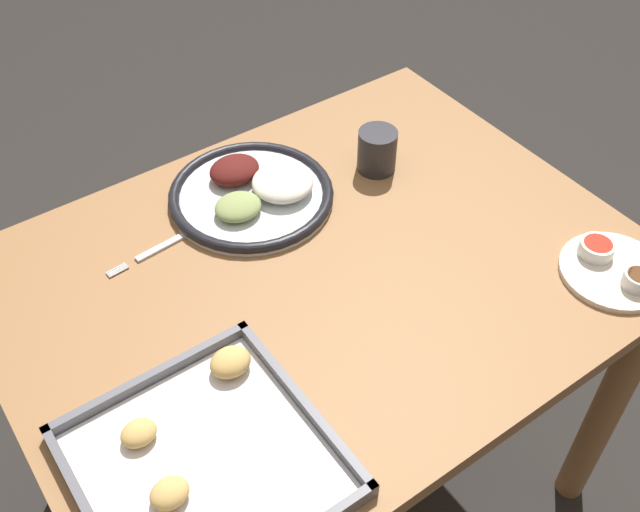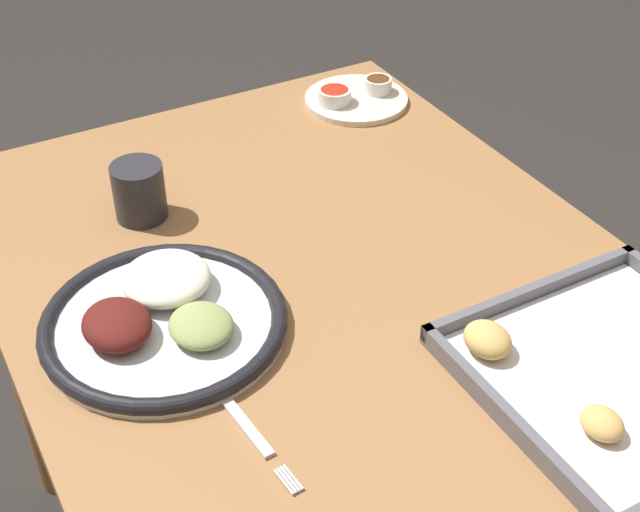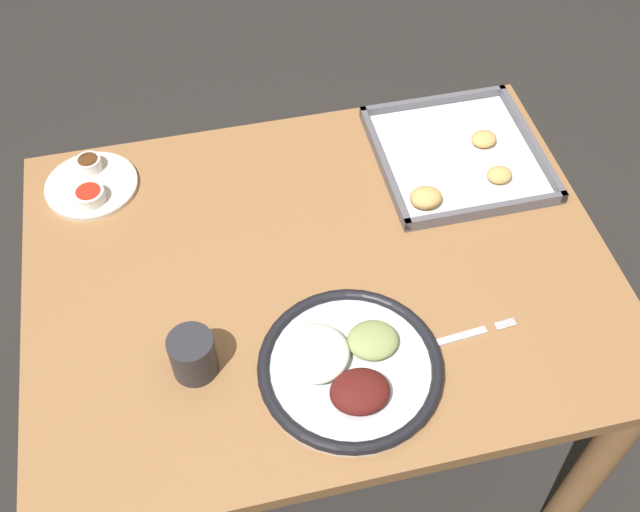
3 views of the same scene
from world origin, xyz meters
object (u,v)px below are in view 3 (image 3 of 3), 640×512
dinner_plate (347,366)px  baking_tray (458,158)px  drinking_cup (193,355)px  saucer_plate (91,184)px  fork (452,339)px

dinner_plate → baking_tray: (0.32, 0.40, -0.00)m
baking_tray → drinking_cup: 0.65m
saucer_plate → drinking_cup: 0.45m
baking_tray → saucer_plate: bearing=172.8°
dinner_plate → fork: bearing=5.4°
dinner_plate → baking_tray: bearing=50.9°
saucer_plate → drinking_cup: bearing=-71.4°
fork → saucer_plate: size_ratio=1.17×
fork → drinking_cup: drinking_cup is taller
dinner_plate → baking_tray: size_ratio=0.91×
saucer_plate → drinking_cup: size_ratio=2.16×
dinner_plate → drinking_cup: (-0.23, 0.06, 0.03)m
dinner_plate → drinking_cup: 0.24m
saucer_plate → baking_tray: baking_tray is taller
fork → drinking_cup: bearing=169.6°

